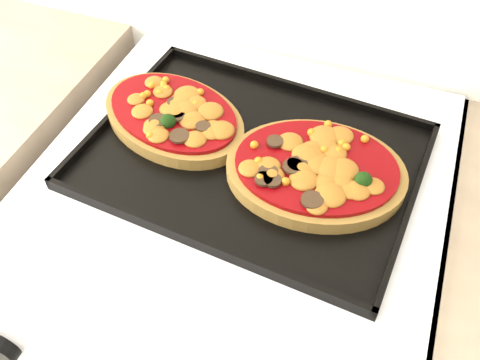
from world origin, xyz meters
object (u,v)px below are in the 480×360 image
at_px(baking_tray, 252,155).
at_px(pizza_right, 316,169).
at_px(stove, 240,318).
at_px(pizza_left, 173,115).

distance_m(baking_tray, pizza_right, 0.10).
relative_size(stove, baking_tray, 1.92).
bearing_deg(baking_tray, pizza_left, 174.72).
relative_size(stove, pizza_left, 3.71).
distance_m(pizza_left, pizza_right, 0.24).
bearing_deg(baking_tray, pizza_right, -0.36).
height_order(stove, baking_tray, baking_tray).
bearing_deg(stove, baking_tray, 75.39).
relative_size(pizza_left, pizza_right, 0.97).
distance_m(baking_tray, pizza_left, 0.14).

